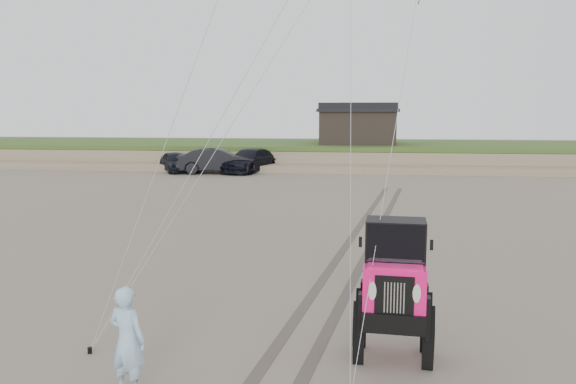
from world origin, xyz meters
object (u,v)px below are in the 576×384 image
(truck_b, at_px, (217,161))
(cabin, at_px, (358,125))
(truck_a, at_px, (176,162))
(truck_c, at_px, (250,160))
(jeep, at_px, (394,305))
(man, at_px, (127,341))

(truck_b, bearing_deg, cabin, -61.42)
(truck_a, relative_size, truck_b, 0.79)
(truck_c, bearing_deg, truck_a, -155.50)
(truck_a, xyz_separation_m, truck_b, (3.22, -0.62, 0.17))
(jeep, xyz_separation_m, man, (-4.21, -1.79, -0.13))
(cabin, distance_m, man, 38.84)
(cabin, relative_size, jeep, 1.18)
(jeep, height_order, man, jeep)
(truck_a, bearing_deg, truck_b, -42.39)
(jeep, bearing_deg, truck_c, 109.30)
(man, bearing_deg, cabin, -79.50)
(truck_a, height_order, truck_c, truck_c)
(cabin, bearing_deg, truck_c, -139.92)
(truck_c, relative_size, jeep, 1.06)
(truck_a, xyz_separation_m, jeep, (13.82, -29.69, 0.27))
(cabin, relative_size, truck_b, 1.16)
(truck_b, height_order, man, truck_b)
(truck_b, bearing_deg, truck_c, -69.89)
(truck_a, xyz_separation_m, truck_c, (5.38, 0.61, 0.10))
(truck_a, bearing_deg, man, -104.60)
(truck_a, height_order, jeep, jeep)
(cabin, height_order, man, cabin)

